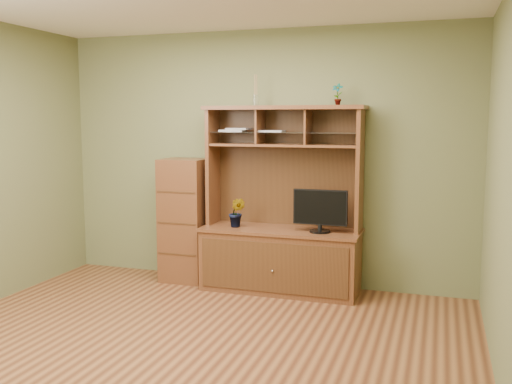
% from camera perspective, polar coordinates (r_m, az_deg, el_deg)
% --- Properties ---
extents(room, '(4.54, 4.04, 2.74)m').
position_cam_1_polar(room, '(4.27, -7.61, 1.65)').
color(room, '#4E2816').
rests_on(room, ground).
extents(media_hutch, '(1.66, 0.61, 1.90)m').
position_cam_1_polar(media_hutch, '(5.90, 2.53, -4.86)').
color(media_hutch, '#4D2916').
rests_on(media_hutch, room).
extents(monitor, '(0.54, 0.21, 0.43)m').
position_cam_1_polar(monitor, '(5.66, 6.43, -1.80)').
color(monitor, black).
rests_on(monitor, media_hutch).
extents(orchid_plant, '(0.17, 0.14, 0.31)m').
position_cam_1_polar(orchid_plant, '(5.91, -1.92, -2.06)').
color(orchid_plant, '#31541C').
rests_on(orchid_plant, media_hutch).
extents(top_plant, '(0.13, 0.10, 0.22)m').
position_cam_1_polar(top_plant, '(5.73, 8.15, 9.66)').
color(top_plant, '#3A6C25').
rests_on(top_plant, media_hutch).
extents(reed_diffuser, '(0.06, 0.06, 0.32)m').
position_cam_1_polar(reed_diffuser, '(5.94, -0.03, 9.81)').
color(reed_diffuser, silver).
rests_on(reed_diffuser, media_hutch).
extents(magazines, '(0.69, 0.21, 0.04)m').
position_cam_1_polar(magazines, '(5.96, -0.88, 6.19)').
color(magazines, '#B6B6BB').
rests_on(magazines, media_hutch).
extents(side_cabinet, '(0.48, 0.44, 1.34)m').
position_cam_1_polar(side_cabinet, '(6.29, -7.09, -2.79)').
color(side_cabinet, '#4D2916').
rests_on(side_cabinet, room).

